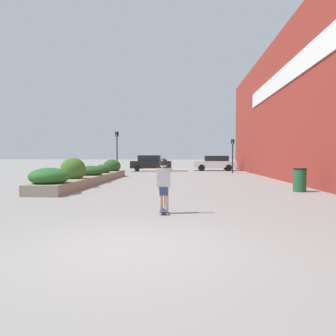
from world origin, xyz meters
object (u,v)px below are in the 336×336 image
at_px(traffic_light_left, 117,145).
at_px(car_center_right, 215,163).
at_px(car_center_left, 151,163).
at_px(traffic_light_right, 233,150).
at_px(skateboard, 164,211).
at_px(trash_bin, 300,180).
at_px(car_leftmost, 306,163).
at_px(skateboarder, 164,179).

bearing_deg(traffic_light_left, car_center_right, 29.97).
distance_m(car_center_left, traffic_light_right, 8.83).
bearing_deg(traffic_light_right, car_center_right, 102.23).
bearing_deg(skateboard, trash_bin, 41.18).
bearing_deg(traffic_light_right, car_leftmost, 31.30).
relative_size(skateboard, skateboarder, 0.45).
xyz_separation_m(trash_bin, car_center_left, (-8.61, 19.28, 0.33)).
relative_size(traffic_light_left, traffic_light_right, 1.23).
relative_size(skateboarder, traffic_light_left, 0.37).
bearing_deg(car_center_right, skateboard, 171.82).
bearing_deg(traffic_light_right, car_center_left, 155.40).
bearing_deg(skateboard, car_center_left, 92.11).
xyz_separation_m(car_leftmost, traffic_light_left, (-19.21, -5.44, 1.78)).
height_order(car_center_right, traffic_light_left, traffic_light_left).
relative_size(car_center_left, car_center_right, 0.91).
relative_size(skateboarder, trash_bin, 1.36).
bearing_deg(traffic_light_right, skateboard, -103.07).
xyz_separation_m(car_center_left, traffic_light_left, (-2.74, -3.89, 1.74)).
xyz_separation_m(skateboard, car_center_right, (3.84, 26.70, 0.78)).
bearing_deg(skateboarder, car_center_right, 77.19).
bearing_deg(trash_bin, car_leftmost, 69.33).
bearing_deg(car_center_left, skateboarder, 6.73).
xyz_separation_m(trash_bin, car_leftmost, (7.86, 20.83, 0.29)).
bearing_deg(car_center_left, traffic_light_left, -35.18).
bearing_deg(traffic_light_left, skateboard, -74.95).
distance_m(trash_bin, car_center_right, 20.97).
distance_m(traffic_light_left, traffic_light_right, 10.69).
height_order(skateboard, car_center_left, car_center_left).
bearing_deg(skateboarder, car_center_left, 92.11).
bearing_deg(car_leftmost, trash_bin, -20.67).
distance_m(skateboard, car_leftmost, 29.87).
height_order(trash_bin, car_leftmost, car_leftmost).
relative_size(car_center_left, traffic_light_left, 1.08).
relative_size(car_center_left, traffic_light_right, 1.33).
relative_size(trash_bin, traffic_light_left, 0.27).
distance_m(trash_bin, traffic_light_left, 19.23).
height_order(traffic_light_left, traffic_light_right, traffic_light_left).
bearing_deg(car_leftmost, skateboarder, -26.89).
relative_size(trash_bin, traffic_light_right, 0.33).
relative_size(car_leftmost, traffic_light_left, 1.01).
xyz_separation_m(skateboard, trash_bin, (5.65, 5.81, 0.45)).
relative_size(car_leftmost, traffic_light_right, 1.24).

